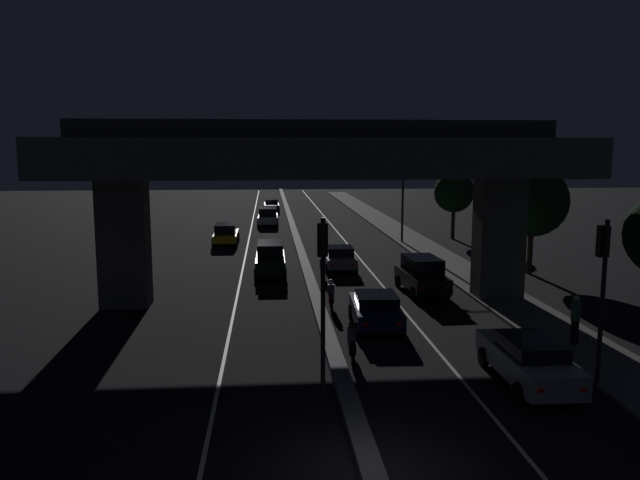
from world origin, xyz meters
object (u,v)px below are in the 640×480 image
Objects in this scene: car_silver_fourth at (339,258)px; car_dark_blue_fourth_oncoming at (271,205)px; motorcycle_red_filtering_mid at (331,296)px; motorcycle_blue_filtering_far at (322,269)px; car_taxi_yellow_second_oncoming at (226,233)px; street_lamp at (399,181)px; car_dark_blue_second at (376,309)px; motorcycle_black_filtering_near at (352,343)px; car_black_third at (422,274)px; car_white_third_oncoming at (268,216)px; car_dark_green_lead_oncoming at (270,258)px; pedestrian_on_sidewalk at (575,319)px; traffic_light_left_of_median at (323,276)px; traffic_light_right_of_median at (602,274)px; car_silver_lead at (528,359)px.

car_silver_fourth and car_dark_blue_fourth_oncoming have the same top height.
motorcycle_blue_filtering_far is (0.18, 6.61, 0.00)m from motorcycle_red_filtering_mid.
car_taxi_yellow_second_oncoming is 25.41m from car_dark_blue_fourth_oncoming.
street_lamp reaches higher than car_dark_blue_second.
motorcycle_black_filtering_near is 13.55m from motorcycle_blue_filtering_far.
car_dark_blue_fourth_oncoming is at bearing 7.33° from car_dark_blue_second.
car_taxi_yellow_second_oncoming is at bearing 29.61° from car_black_third.
car_dark_blue_second is 35.36m from car_white_third_oncoming.
car_white_third_oncoming is 2.63× the size of motorcycle_red_filtering_mid.
motorcycle_blue_filtering_far is (-4.77, 3.67, -0.35)m from car_black_third.
car_dark_green_lead_oncoming reaches higher than car_dark_blue_fourth_oncoming.
car_taxi_yellow_second_oncoming is 30.20m from pedestrian_on_sidewalk.
car_black_third is at bearing 64.30° from traffic_light_left_of_median.
car_dark_green_lead_oncoming is 1.00× the size of car_white_third_oncoming.
car_taxi_yellow_second_oncoming is (-11.03, 17.36, -0.11)m from car_black_third.
traffic_light_left_of_median is at bearing 151.47° from car_black_third.
traffic_light_right_of_median is at bearing -138.39° from car_dark_blue_second.
traffic_light_left_of_median is at bearing 178.90° from motorcycle_blue_filtering_far.
car_dark_blue_second is 0.89× the size of car_dark_green_lead_oncoming.
motorcycle_blue_filtering_far is at bearing 24.40° from car_taxi_yellow_second_oncoming.
traffic_light_left_of_median is at bearing 8.86° from car_taxi_yellow_second_oncoming.
car_dark_green_lead_oncoming is at bearing 1.47° from car_white_third_oncoming.
street_lamp is 27.86m from motorcycle_black_filtering_near.
pedestrian_on_sidewalk is at bearing 72.10° from traffic_light_right_of_median.
street_lamp reaches higher than car_taxi_yellow_second_oncoming.
motorcycle_red_filtering_mid is 6.61m from motorcycle_blue_filtering_far.
car_black_third is (6.21, 12.89, -2.68)m from traffic_light_left_of_median.
traffic_light_right_of_median is at bearing -89.99° from street_lamp.
traffic_light_right_of_median is 13.34m from car_black_third.
street_lamp reaches higher than traffic_light_right_of_median.
pedestrian_on_sidewalk is at bearing 17.57° from car_white_third_oncoming.
traffic_light_right_of_median is 9.43m from car_dark_blue_second.
car_white_third_oncoming is at bearing -179.23° from car_dark_green_lead_oncoming.
motorcycle_red_filtering_mid is at bearing 6.23° from car_white_third_oncoming.
car_silver_lead reaches higher than motorcycle_black_filtering_near.
motorcycle_blue_filtering_far is at bearing -118.33° from street_lamp.
car_dark_green_lead_oncoming is at bearing 94.59° from traffic_light_left_of_median.
car_silver_fourth is at bearing 34.48° from car_taxi_yellow_second_oncoming.
car_silver_fourth is (-0.09, 12.35, 0.00)m from car_dark_blue_second.
street_lamp is at bearing 87.01° from car_taxi_yellow_second_oncoming.
car_white_third_oncoming is (-0.13, 23.86, -0.10)m from car_dark_green_lead_oncoming.
pedestrian_on_sidewalk is at bearing -81.12° from motorcycle_black_filtering_near.
car_black_third is 2.43× the size of motorcycle_red_filtering_mid.
car_black_third reaches higher than motorcycle_black_filtering_near.
car_silver_fourth is at bearing -20.82° from motorcycle_blue_filtering_far.
car_silver_lead is at bearing 169.81° from traffic_light_right_of_median.
street_lamp is at bearing 74.04° from traffic_light_left_of_median.
motorcycle_red_filtering_mid is (2.43, -45.43, -0.13)m from car_dark_blue_fourth_oncoming.
car_silver_fourth is 13.26m from car_taxi_yellow_second_oncoming.
car_silver_lead is at bearing -168.37° from car_silver_fourth.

